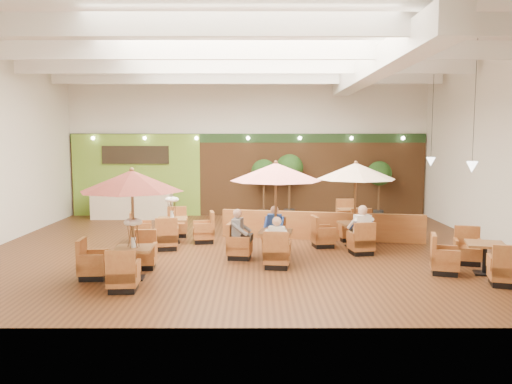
{
  "coord_description": "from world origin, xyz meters",
  "views": [
    {
      "loc": [
        0.29,
        -13.67,
        2.99
      ],
      "look_at": [
        0.3,
        0.5,
        1.5
      ],
      "focal_mm": 35.0,
      "sensor_mm": 36.0,
      "label": 1
    }
  ],
  "objects_px": {
    "table_1": "(273,188)",
    "diner_0": "(277,237)",
    "service_counter": "(132,203)",
    "topiary_1": "(289,171)",
    "table_2": "(353,185)",
    "table_4": "(473,259)",
    "topiary_0": "(264,174)",
    "diner_4": "(361,225)",
    "booth_divider": "(321,226)",
    "table_5": "(352,221)",
    "topiary_2": "(379,176)",
    "diner_2": "(240,229)",
    "diner_1": "(274,224)",
    "table_0": "(130,200)",
    "table_3": "(172,229)",
    "diner_3": "(361,226)"
  },
  "relations": [
    {
      "from": "diner_4",
      "to": "table_1",
      "type": "bearing_deg",
      "value": 177.4
    },
    {
      "from": "table_5",
      "to": "topiary_2",
      "type": "bearing_deg",
      "value": 56.2
    },
    {
      "from": "diner_1",
      "to": "table_5",
      "type": "bearing_deg",
      "value": -123.09
    },
    {
      "from": "table_4",
      "to": "topiary_1",
      "type": "distance_m",
      "value": 8.96
    },
    {
      "from": "table_4",
      "to": "diner_0",
      "type": "distance_m",
      "value": 4.4
    },
    {
      "from": "diner_2",
      "to": "diner_4",
      "type": "relative_size",
      "value": 0.96
    },
    {
      "from": "booth_divider",
      "to": "table_2",
      "type": "relative_size",
      "value": 2.5
    },
    {
      "from": "topiary_1",
      "to": "topiary_2",
      "type": "bearing_deg",
      "value": -0.0
    },
    {
      "from": "diner_2",
      "to": "diner_3",
      "type": "height_order",
      "value": "diner_2"
    },
    {
      "from": "service_counter",
      "to": "table_4",
      "type": "relative_size",
      "value": 1.19
    },
    {
      "from": "table_1",
      "to": "topiary_0",
      "type": "xyz_separation_m",
      "value": [
        -0.13,
        6.64,
        -0.11
      ]
    },
    {
      "from": "table_1",
      "to": "table_2",
      "type": "xyz_separation_m",
      "value": [
        2.26,
        1.37,
        -0.05
      ]
    },
    {
      "from": "table_1",
      "to": "diner_0",
      "type": "distance_m",
      "value": 1.38
    },
    {
      "from": "table_2",
      "to": "table_3",
      "type": "height_order",
      "value": "table_2"
    },
    {
      "from": "table_1",
      "to": "diner_2",
      "type": "height_order",
      "value": "table_1"
    },
    {
      "from": "diner_2",
      "to": "diner_4",
      "type": "height_order",
      "value": "diner_4"
    },
    {
      "from": "table_1",
      "to": "table_5",
      "type": "distance_m",
      "value": 4.69
    },
    {
      "from": "topiary_1",
      "to": "diner_0",
      "type": "xyz_separation_m",
      "value": [
        -0.79,
        -7.55,
        -1.08
      ]
    },
    {
      "from": "service_counter",
      "to": "table_0",
      "type": "height_order",
      "value": "table_0"
    },
    {
      "from": "topiary_2",
      "to": "topiary_0",
      "type": "bearing_deg",
      "value": 180.0
    },
    {
      "from": "table_5",
      "to": "diner_2",
      "type": "distance_m",
      "value": 5.04
    },
    {
      "from": "booth_divider",
      "to": "table_2",
      "type": "height_order",
      "value": "table_2"
    },
    {
      "from": "topiary_1",
      "to": "table_0",
      "type": "bearing_deg",
      "value": -115.08
    },
    {
      "from": "table_4",
      "to": "topiary_0",
      "type": "xyz_separation_m",
      "value": [
        -4.53,
        8.09,
        1.34
      ]
    },
    {
      "from": "service_counter",
      "to": "diner_2",
      "type": "bearing_deg",
      "value": -56.38
    },
    {
      "from": "diner_1",
      "to": "topiary_1",
      "type": "bearing_deg",
      "value": -86.47
    },
    {
      "from": "table_5",
      "to": "diner_3",
      "type": "distance_m",
      "value": 3.13
    },
    {
      "from": "booth_divider",
      "to": "topiary_0",
      "type": "xyz_separation_m",
      "value": [
        -1.64,
        4.23,
        1.26
      ]
    },
    {
      "from": "topiary_1",
      "to": "diner_1",
      "type": "height_order",
      "value": "topiary_1"
    },
    {
      "from": "table_0",
      "to": "diner_0",
      "type": "bearing_deg",
      "value": 12.6
    },
    {
      "from": "service_counter",
      "to": "table_2",
      "type": "relative_size",
      "value": 1.24
    },
    {
      "from": "diner_0",
      "to": "table_2",
      "type": "bearing_deg",
      "value": 58.7
    },
    {
      "from": "topiary_1",
      "to": "diner_0",
      "type": "distance_m",
      "value": 7.67
    },
    {
      "from": "table_0",
      "to": "booth_divider",
      "type": "bearing_deg",
      "value": 38.88
    },
    {
      "from": "table_2",
      "to": "diner_0",
      "type": "bearing_deg",
      "value": -143.83
    },
    {
      "from": "topiary_2",
      "to": "diner_1",
      "type": "xyz_separation_m",
      "value": [
        -4.23,
        -5.74,
        -0.88
      ]
    },
    {
      "from": "table_4",
      "to": "diner_1",
      "type": "distance_m",
      "value": 4.96
    },
    {
      "from": "topiary_2",
      "to": "diner_2",
      "type": "distance_m",
      "value": 8.44
    },
    {
      "from": "topiary_1",
      "to": "diner_2",
      "type": "bearing_deg",
      "value": -104.32
    },
    {
      "from": "table_5",
      "to": "topiary_1",
      "type": "relative_size",
      "value": 1.06
    },
    {
      "from": "service_counter",
      "to": "table_3",
      "type": "xyz_separation_m",
      "value": [
        2.26,
        -4.48,
        -0.16
      ]
    },
    {
      "from": "booth_divider",
      "to": "diner_3",
      "type": "relative_size",
      "value": 7.61
    },
    {
      "from": "table_1",
      "to": "diner_1",
      "type": "bearing_deg",
      "value": 94.27
    },
    {
      "from": "topiary_0",
      "to": "service_counter",
      "type": "bearing_deg",
      "value": -177.71
    },
    {
      "from": "service_counter",
      "to": "topiary_1",
      "type": "distance_m",
      "value": 6.11
    },
    {
      "from": "table_5",
      "to": "topiary_1",
      "type": "height_order",
      "value": "topiary_1"
    },
    {
      "from": "booth_divider",
      "to": "diner_1",
      "type": "relative_size",
      "value": 7.95
    },
    {
      "from": "diner_2",
      "to": "diner_1",
      "type": "bearing_deg",
      "value": 145.7
    },
    {
      "from": "service_counter",
      "to": "topiary_0",
      "type": "height_order",
      "value": "topiary_0"
    },
    {
      "from": "service_counter",
      "to": "diner_0",
      "type": "height_order",
      "value": "diner_0"
    }
  ]
}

